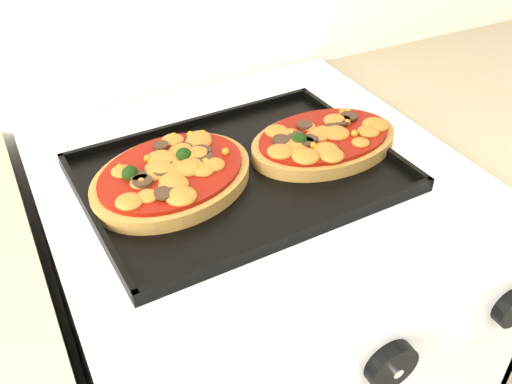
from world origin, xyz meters
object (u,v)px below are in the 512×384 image
pizza_left (172,175)px  pizza_right (324,139)px  stove (256,364)px  baking_tray (240,172)px

pizza_left → pizza_right: 0.23m
stove → baking_tray: size_ratio=2.13×
baking_tray → pizza_left: pizza_left is taller
stove → pizza_left: 0.50m
baking_tray → pizza_right: size_ratio=1.86×
baking_tray → pizza_right: bearing=-2.4°
baking_tray → pizza_right: pizza_right is taller
baking_tray → pizza_right: 0.14m
stove → pizza_left: bearing=177.4°
pizza_left → baking_tray: bearing=-9.7°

